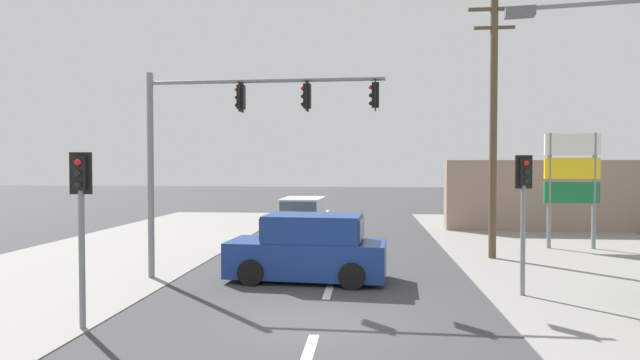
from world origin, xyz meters
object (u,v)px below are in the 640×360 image
(shopping_plaza_sign, at_px, (572,174))
(suv_receding_far, at_px, (309,249))
(traffic_signal_mast, at_px, (230,129))
(utility_pole_midground_right, at_px, (493,122))
(pedestal_signal_right_kerb, at_px, (523,201))
(pedestal_signal_left_kerb, at_px, (81,209))
(suv_crossing_left, at_px, (304,220))

(shopping_plaza_sign, distance_m, suv_receding_far, 11.81)
(traffic_signal_mast, xyz_separation_m, shopping_plaza_sign, (11.96, 6.59, -1.37))
(utility_pole_midground_right, distance_m, pedestal_signal_right_kerb, 5.78)
(utility_pole_midground_right, xyz_separation_m, pedestal_signal_left_kerb, (-10.11, -8.71, -2.45))
(suv_receding_far, bearing_deg, suv_crossing_left, 98.60)
(utility_pole_midground_right, height_order, traffic_signal_mast, utility_pole_midground_right)
(suv_receding_far, xyz_separation_m, suv_crossing_left, (-1.17, 7.76, 0.00))
(utility_pole_midground_right, relative_size, traffic_signal_mast, 1.34)
(traffic_signal_mast, relative_size, suv_crossing_left, 1.50)
(pedestal_signal_left_kerb, relative_size, suv_receding_far, 0.77)
(pedestal_signal_left_kerb, bearing_deg, utility_pole_midground_right, 40.76)
(suv_receding_far, bearing_deg, pedestal_signal_right_kerb, -12.62)
(utility_pole_midground_right, bearing_deg, traffic_signal_mast, -153.44)
(pedestal_signal_left_kerb, height_order, suv_receding_far, pedestal_signal_left_kerb)
(shopping_plaza_sign, xyz_separation_m, suv_receding_far, (-9.71, -6.38, -2.10))
(traffic_signal_mast, bearing_deg, shopping_plaza_sign, 28.86)
(pedestal_signal_left_kerb, bearing_deg, suv_receding_far, 49.81)
(shopping_plaza_sign, height_order, suv_crossing_left, shopping_plaza_sign)
(utility_pole_midground_right, distance_m, traffic_signal_mast, 9.34)
(suv_crossing_left, bearing_deg, suv_receding_far, -81.40)
(traffic_signal_mast, distance_m, suv_crossing_left, 8.76)
(pedestal_signal_right_kerb, distance_m, suv_receding_far, 5.93)
(utility_pole_midground_right, relative_size, suv_crossing_left, 2.02)
(shopping_plaza_sign, height_order, suv_receding_far, shopping_plaza_sign)
(pedestal_signal_right_kerb, bearing_deg, suv_receding_far, 167.38)
(shopping_plaza_sign, distance_m, suv_crossing_left, 11.17)
(shopping_plaza_sign, bearing_deg, suv_receding_far, -146.69)
(pedestal_signal_right_kerb, distance_m, suv_crossing_left, 11.37)
(shopping_plaza_sign, bearing_deg, utility_pole_midground_right, -146.21)
(utility_pole_midground_right, relative_size, pedestal_signal_right_kerb, 2.60)
(traffic_signal_mast, relative_size, pedestal_signal_right_kerb, 1.94)
(pedestal_signal_left_kerb, xyz_separation_m, suv_crossing_left, (2.84, 12.52, -1.53))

